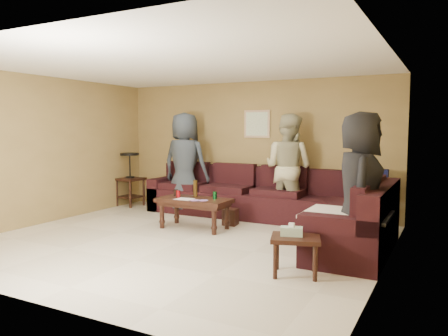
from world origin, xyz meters
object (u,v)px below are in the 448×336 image
object	(u,v)px
sectional_sofa	(273,207)
person_right	(360,187)
end_table_left	(130,178)
waste_bin	(230,217)
coffee_table	(194,203)
person_middle	(288,168)
side_table_right	(295,241)
person_left	(185,163)

from	to	relation	value
sectional_sofa	person_right	world-z (taller)	person_right
sectional_sofa	end_table_left	distance (m)	3.39
waste_bin	coffee_table	bearing A→B (deg)	-128.12
coffee_table	end_table_left	xyz separation A→B (m)	(-2.28, 1.16, 0.16)
waste_bin	person_middle	xyz separation A→B (m)	(0.73, 0.77, 0.80)
sectional_sofa	person_middle	bearing A→B (deg)	83.40
person_middle	coffee_table	bearing A→B (deg)	59.85
sectional_sofa	waste_bin	xyz separation A→B (m)	(-0.67, -0.23, -0.19)
sectional_sofa	coffee_table	size ratio (longest dim) A/B	3.93
sectional_sofa	person_right	distance (m)	2.15
side_table_right	person_middle	xyz separation A→B (m)	(-1.03, 2.68, 0.55)
person_left	end_table_left	bearing A→B (deg)	-4.37
side_table_right	waste_bin	distance (m)	2.61
coffee_table	person_middle	distance (m)	1.79
sectional_sofa	person_left	size ratio (longest dim) A/B	2.43
person_right	person_middle	bearing A→B (deg)	27.23
side_table_right	person_middle	bearing A→B (deg)	111.00
side_table_right	person_middle	size ratio (longest dim) A/B	0.34
sectional_sofa	side_table_right	bearing A→B (deg)	-62.98
sectional_sofa	person_middle	xyz separation A→B (m)	(0.06, 0.54, 0.61)
sectional_sofa	person_right	bearing A→B (deg)	-38.64
coffee_table	person_right	bearing A→B (deg)	-11.62
sectional_sofa	coffee_table	world-z (taller)	sectional_sofa
end_table_left	person_middle	xyz separation A→B (m)	(3.41, 0.12, 0.35)
waste_bin	person_left	size ratio (longest dim) A/B	0.14
waste_bin	person_left	bearing A→B (deg)	155.38
person_left	person_middle	distance (m)	2.01
side_table_right	person_middle	distance (m)	2.93
waste_bin	side_table_right	bearing A→B (deg)	-47.30
side_table_right	person_right	distance (m)	1.13
person_left	person_middle	bearing A→B (deg)	-175.96
end_table_left	person_middle	size ratio (longest dim) A/B	0.59
end_table_left	person_right	size ratio (longest dim) A/B	0.61
waste_bin	person_right	size ratio (longest dim) A/B	0.15
person_middle	person_right	bearing A→B (deg)	141.62
end_table_left	person_right	distance (m)	5.27
coffee_table	person_right	distance (m)	2.79
coffee_table	person_right	xyz separation A→B (m)	(2.69, -0.55, 0.49)
sectional_sofa	waste_bin	world-z (taller)	sectional_sofa
person_left	person_right	size ratio (longest dim) A/B	1.05
end_table_left	side_table_right	bearing A→B (deg)	-30.01
side_table_right	coffee_table	bearing A→B (deg)	147.04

